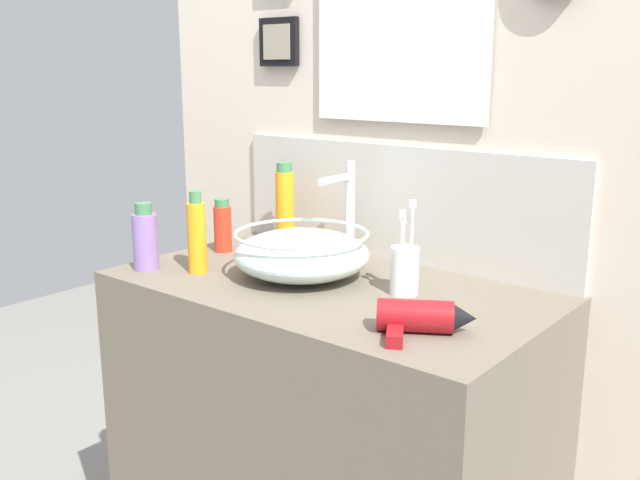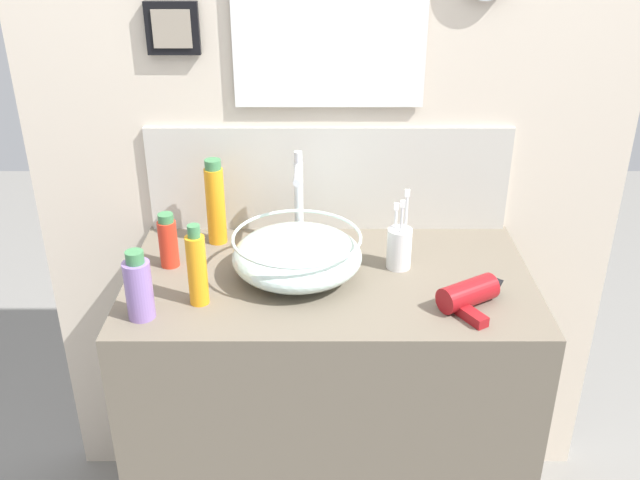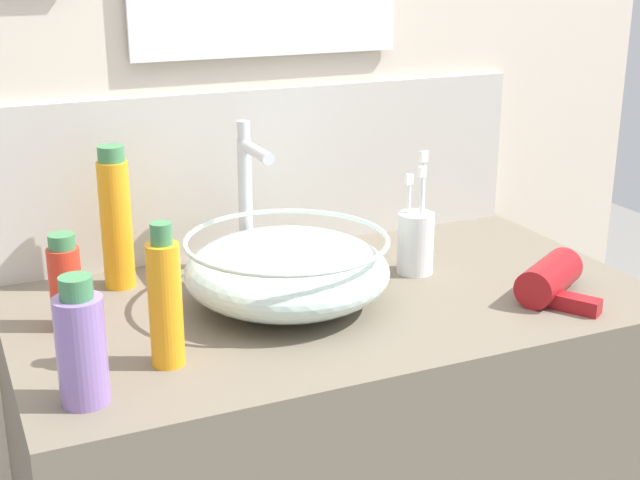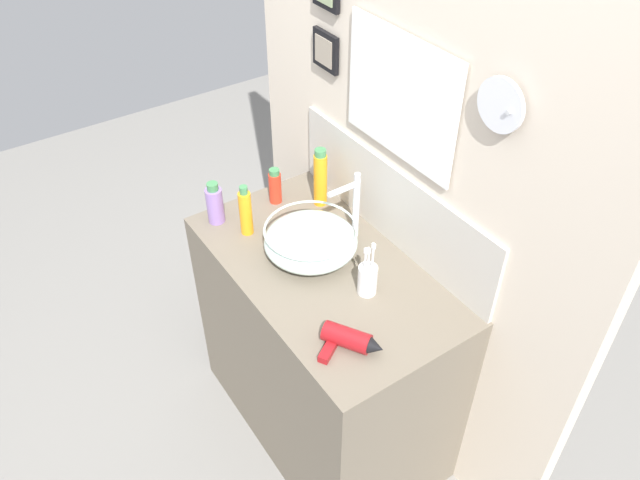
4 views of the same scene
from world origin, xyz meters
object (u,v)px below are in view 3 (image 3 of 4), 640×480
Objects in this scene: glass_bowl_sink at (288,270)px; hair_drier at (554,277)px; faucet at (248,186)px; spray_bottle at (81,346)px; toothbrush_cup at (416,241)px; lotion_bottle at (116,220)px; shampoo_bottle at (165,301)px; soap_dispenser at (66,283)px.

glass_bowl_sink is 0.43m from hair_drier.
faucet is 0.50m from spray_bottle.
glass_bowl_sink is 0.26m from toothbrush_cup.
spray_bottle is at bearing -108.22° from lotion_bottle.
glass_bowl_sink is 0.39m from spray_bottle.
toothbrush_cup is at bearing 19.66° from shampoo_bottle.
shampoo_bottle reaches higher than hair_drier.
faucet is 1.37× the size of hair_drier.
hair_drier is at bearing -14.37° from soap_dispenser.
spray_bottle is at bearing -133.84° from faucet.
spray_bottle is 0.70× the size of lotion_bottle.
lotion_bottle is (0.00, 0.31, 0.02)m from shampoo_bottle.
soap_dispenser is (-0.10, 0.18, -0.02)m from shampoo_bottle.
spray_bottle is at bearing -94.41° from soap_dispenser.
faucet is at bearing 19.98° from soap_dispenser.
hair_drier is (0.41, -0.31, -0.12)m from faucet.
glass_bowl_sink is 1.93× the size of spray_bottle.
hair_drier is 0.95× the size of shampoo_bottle.
glass_bowl_sink is 0.30m from lotion_bottle.
soap_dispenser is at bearing -160.02° from faucet.
shampoo_bottle is at bearing 26.64° from spray_bottle.
soap_dispenser is 0.18m from lotion_bottle.
shampoo_bottle is 1.39× the size of soap_dispenser.
soap_dispenser is 0.24m from spray_bottle.
spray_bottle is at bearing -153.36° from shampoo_bottle.
spray_bottle reaches higher than soap_dispenser.
shampoo_bottle is (-0.22, -0.12, 0.03)m from glass_bowl_sink.
hair_drier is 0.24m from toothbrush_cup.
shampoo_bottle is at bearing 179.22° from hair_drier.
faucet is at bearing 90.00° from glass_bowl_sink.
faucet reaches higher than shampoo_bottle.
toothbrush_cup is 1.06× the size of shampoo_bottle.
shampoo_bottle is at bearing -60.35° from soap_dispenser.
glass_bowl_sink is 0.20m from faucet.
glass_bowl_sink is 1.35× the size of lotion_bottle.
hair_drier is at bearing -0.78° from shampoo_bottle.
toothbrush_cup is 0.64m from spray_bottle.
lotion_bottle is at bearing 152.92° from hair_drier.
toothbrush_cup is (0.26, -0.13, -0.09)m from faucet.
hair_drier is 0.90× the size of toothbrush_cup.
lotion_bottle is at bearing 175.98° from faucet.
shampoo_bottle is 1.20× the size of spray_bottle.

